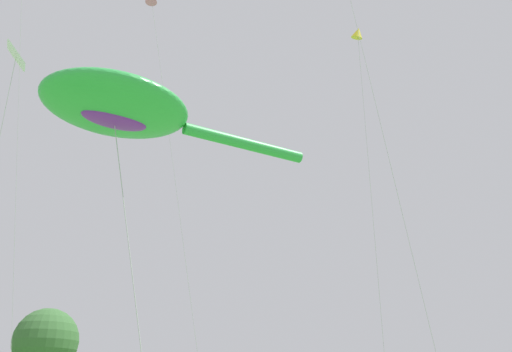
% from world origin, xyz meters
% --- Properties ---
extents(big_show_kite, '(9.35, 5.31, 10.85)m').
position_xyz_m(big_show_kite, '(-2.08, 13.73, 10.27)').
color(big_show_kite, green).
rests_on(big_show_kite, ground).
extents(small_kite_bird_shape, '(1.32, 1.11, 21.22)m').
position_xyz_m(small_kite_bird_shape, '(11.70, 11.99, 20.60)').
color(small_kite_bird_shape, yellow).
rests_on(small_kite_bird_shape, ground).
extents(small_kite_triangle_green, '(2.24, 4.23, 13.01)m').
position_xyz_m(small_kite_triangle_green, '(-4.13, 17.17, 12.00)').
color(small_kite_triangle_green, white).
rests_on(small_kite_triangle_green, ground).
extents(small_kite_box_yellow, '(4.78, 2.40, 24.77)m').
position_xyz_m(small_kite_box_yellow, '(5.13, 22.19, 24.19)').
color(small_kite_box_yellow, pink).
rests_on(small_kite_box_yellow, ground).
extents(small_kite_tiny_distant, '(4.70, 1.18, 24.53)m').
position_xyz_m(small_kite_tiny_distant, '(-0.38, 26.89, 22.56)').
color(small_kite_tiny_distant, blue).
rests_on(small_kite_tiny_distant, ground).
extents(tree_broad_distant, '(7.63, 7.63, 12.23)m').
position_xyz_m(tree_broad_distant, '(24.86, 61.96, 8.36)').
color(tree_broad_distant, '#513823').
rests_on(tree_broad_distant, ground).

